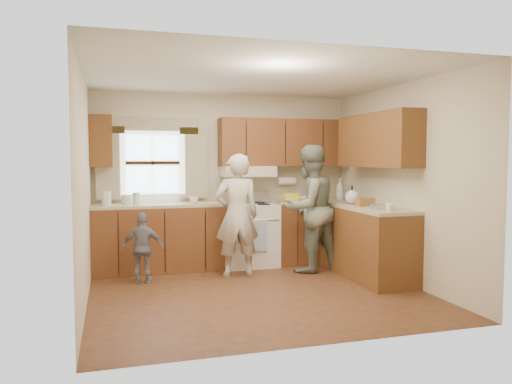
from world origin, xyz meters
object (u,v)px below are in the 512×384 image
object	(u,v)px
woman_right	(309,208)
woman_left	(237,215)
child	(143,248)
stove	(249,234)

from	to	relation	value
woman_right	woman_left	bearing A→B (deg)	-19.65
woman_right	child	distance (m)	2.30
woman_right	child	bearing A→B (deg)	-18.48
woman_right	child	world-z (taller)	woman_right
stove	child	world-z (taller)	stove
woman_left	child	bearing A→B (deg)	3.93
stove	woman_left	bearing A→B (deg)	-119.67
woman_left	child	xyz separation A→B (m)	(-1.22, -0.05, -0.37)
woman_left	child	size ratio (longest dim) A/B	1.82
stove	woman_left	distance (m)	0.76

